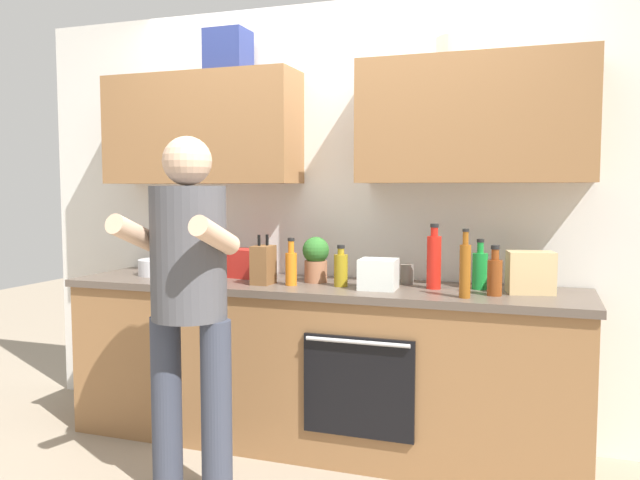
{
  "coord_description": "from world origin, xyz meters",
  "views": [
    {
      "loc": [
        1.14,
        -3.26,
        1.42
      ],
      "look_at": [
        0.05,
        -0.1,
        1.15
      ],
      "focal_mm": 35.82,
      "sensor_mm": 36.0,
      "label": 1
    }
  ],
  "objects_px": {
    "bottle_soda": "(480,269)",
    "grocery_bag_produce": "(378,274)",
    "person_standing": "(189,288)",
    "bottle_soy": "(201,260)",
    "bottle_juice": "(291,266)",
    "bottle_hotsauce": "(434,260)",
    "bottle_oil": "(341,269)",
    "grocery_bag_crisps": "(245,263)",
    "bottle_vinegar": "(495,275)",
    "mixing_bowl": "(161,267)",
    "knife_block": "(263,265)",
    "grocery_bag_bread": "(531,272)",
    "potted_herb": "(316,258)",
    "cup_stoneware": "(407,274)",
    "bottle_syrup": "(465,269)"
  },
  "relations": [
    {
      "from": "grocery_bag_produce",
      "to": "grocery_bag_crisps",
      "type": "distance_m",
      "value": 0.86
    },
    {
      "from": "bottle_soda",
      "to": "grocery_bag_crisps",
      "type": "xyz_separation_m",
      "value": [
        -1.34,
        0.0,
        -0.02
      ]
    },
    {
      "from": "bottle_soy",
      "to": "grocery_bag_crisps",
      "type": "bearing_deg",
      "value": 27.71
    },
    {
      "from": "bottle_vinegar",
      "to": "bottle_hotsauce",
      "type": "height_order",
      "value": "bottle_hotsauce"
    },
    {
      "from": "person_standing",
      "to": "bottle_juice",
      "type": "xyz_separation_m",
      "value": [
        0.23,
        0.67,
        0.03
      ]
    },
    {
      "from": "bottle_soda",
      "to": "grocery_bag_produce",
      "type": "height_order",
      "value": "bottle_soda"
    },
    {
      "from": "bottle_hotsauce",
      "to": "knife_block",
      "type": "bearing_deg",
      "value": -170.98
    },
    {
      "from": "bottle_soy",
      "to": "potted_herb",
      "type": "bearing_deg",
      "value": 6.23
    },
    {
      "from": "bottle_soda",
      "to": "grocery_bag_produce",
      "type": "relative_size",
      "value": 1.37
    },
    {
      "from": "bottle_oil",
      "to": "bottle_soy",
      "type": "bearing_deg",
      "value": 178.34
    },
    {
      "from": "cup_stoneware",
      "to": "bottle_juice",
      "type": "bearing_deg",
      "value": -155.73
    },
    {
      "from": "bottle_juice",
      "to": "bottle_oil",
      "type": "height_order",
      "value": "bottle_juice"
    },
    {
      "from": "bottle_soda",
      "to": "mixing_bowl",
      "type": "relative_size",
      "value": 0.98
    },
    {
      "from": "mixing_bowl",
      "to": "bottle_juice",
      "type": "bearing_deg",
      "value": -8.04
    },
    {
      "from": "bottle_hotsauce",
      "to": "potted_herb",
      "type": "xyz_separation_m",
      "value": [
        -0.66,
        0.02,
        -0.01
      ]
    },
    {
      "from": "bottle_soda",
      "to": "bottle_oil",
      "type": "bearing_deg",
      "value": -168.43
    },
    {
      "from": "knife_block",
      "to": "cup_stoneware",
      "type": "bearing_deg",
      "value": 20.15
    },
    {
      "from": "grocery_bag_crisps",
      "to": "grocery_bag_bread",
      "type": "relative_size",
      "value": 0.86
    },
    {
      "from": "knife_block",
      "to": "grocery_bag_bread",
      "type": "xyz_separation_m",
      "value": [
        1.38,
        0.15,
        -0.0
      ]
    },
    {
      "from": "bottle_oil",
      "to": "cup_stoneware",
      "type": "bearing_deg",
      "value": 33.43
    },
    {
      "from": "bottle_soy",
      "to": "bottle_juice",
      "type": "distance_m",
      "value": 0.6
    },
    {
      "from": "bottle_hotsauce",
      "to": "bottle_oil",
      "type": "xyz_separation_m",
      "value": [
        -0.48,
        -0.08,
        -0.05
      ]
    },
    {
      "from": "knife_block",
      "to": "grocery_bag_produce",
      "type": "height_order",
      "value": "knife_block"
    },
    {
      "from": "bottle_oil",
      "to": "bottle_syrup",
      "type": "height_order",
      "value": "bottle_syrup"
    },
    {
      "from": "knife_block",
      "to": "grocery_bag_bread",
      "type": "bearing_deg",
      "value": 6.35
    },
    {
      "from": "grocery_bag_produce",
      "to": "bottle_vinegar",
      "type": "bearing_deg",
      "value": -0.81
    },
    {
      "from": "bottle_soda",
      "to": "bottle_juice",
      "type": "distance_m",
      "value": 0.99
    },
    {
      "from": "bottle_juice",
      "to": "bottle_hotsauce",
      "type": "bearing_deg",
      "value": 10.18
    },
    {
      "from": "bottle_soda",
      "to": "bottle_juice",
      "type": "xyz_separation_m",
      "value": [
        -0.97,
        -0.2,
        -0.0
      ]
    },
    {
      "from": "bottle_oil",
      "to": "person_standing",
      "type": "bearing_deg",
      "value": -124.32
    },
    {
      "from": "bottle_soy",
      "to": "bottle_oil",
      "type": "relative_size",
      "value": 1.12
    },
    {
      "from": "bottle_syrup",
      "to": "grocery_bag_produce",
      "type": "height_order",
      "value": "bottle_syrup"
    },
    {
      "from": "person_standing",
      "to": "bottle_soy",
      "type": "bearing_deg",
      "value": 116.04
    },
    {
      "from": "bottle_juice",
      "to": "grocery_bag_produce",
      "type": "xyz_separation_m",
      "value": [
        0.48,
        0.02,
        -0.02
      ]
    },
    {
      "from": "grocery_bag_produce",
      "to": "bottle_juice",
      "type": "bearing_deg",
      "value": -177.0
    },
    {
      "from": "person_standing",
      "to": "mixing_bowl",
      "type": "bearing_deg",
      "value": 129.92
    },
    {
      "from": "mixing_bowl",
      "to": "grocery_bag_crisps",
      "type": "height_order",
      "value": "grocery_bag_crisps"
    },
    {
      "from": "person_standing",
      "to": "potted_herb",
      "type": "bearing_deg",
      "value": 68.92
    },
    {
      "from": "bottle_hotsauce",
      "to": "grocery_bag_crisps",
      "type": "height_order",
      "value": "bottle_hotsauce"
    },
    {
      "from": "mixing_bowl",
      "to": "grocery_bag_crisps",
      "type": "relative_size",
      "value": 1.39
    },
    {
      "from": "bottle_soy",
      "to": "person_standing",
      "type": "bearing_deg",
      "value": -63.96
    },
    {
      "from": "bottle_oil",
      "to": "mixing_bowl",
      "type": "height_order",
      "value": "bottle_oil"
    },
    {
      "from": "bottle_syrup",
      "to": "knife_block",
      "type": "xyz_separation_m",
      "value": [
        -1.09,
        0.09,
        -0.03
      ]
    },
    {
      "from": "bottle_juice",
      "to": "grocery_bag_crisps",
      "type": "distance_m",
      "value": 0.42
    },
    {
      "from": "bottle_oil",
      "to": "grocery_bag_crisps",
      "type": "bearing_deg",
      "value": 167.04
    },
    {
      "from": "person_standing",
      "to": "bottle_soda",
      "type": "relative_size",
      "value": 6.34
    },
    {
      "from": "bottle_juice",
      "to": "grocery_bag_bread",
      "type": "bearing_deg",
      "value": 6.71
    },
    {
      "from": "bottle_hotsauce",
      "to": "bottle_oil",
      "type": "relative_size",
      "value": 1.53
    },
    {
      "from": "person_standing",
      "to": "bottle_juice",
      "type": "bearing_deg",
      "value": 71.05
    },
    {
      "from": "bottle_soy",
      "to": "grocery_bag_bread",
      "type": "distance_m",
      "value": 1.82
    }
  ]
}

